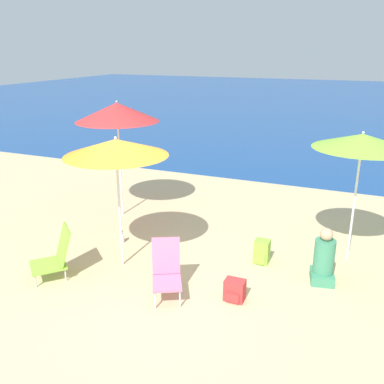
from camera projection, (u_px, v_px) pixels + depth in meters
name	position (u px, v px, depth m)	size (l,w,h in m)	color
ground_plane	(146.00, 280.00, 6.67)	(60.00, 60.00, 0.00)	#D1BA89
sea_water	(327.00, 100.00, 29.13)	(60.00, 40.00, 0.01)	#19478C
beach_umbrella_orange	(116.00, 148.00, 6.51)	(1.62, 1.62, 2.17)	white
beach_umbrella_lime	(362.00, 141.00, 6.70)	(1.54, 1.54, 2.21)	white
beach_umbrella_red	(117.00, 112.00, 8.60)	(1.70, 1.70, 2.44)	white
beach_chair_lime	(56.00, 255.00, 6.68)	(0.79, 0.79, 0.80)	silver
beach_chair_pink	(166.00, 269.00, 6.15)	(0.62, 0.69, 0.84)	silver
person_seated_far	(324.00, 260.00, 6.52)	(0.42, 0.47, 0.90)	#3F8C66
backpack_red	(235.00, 290.00, 6.10)	(0.29, 0.23, 0.32)	red
backpack_lime	(262.00, 252.00, 7.15)	(0.24, 0.25, 0.40)	#8ECC3D
water_bottle	(122.00, 238.00, 7.92)	(0.09, 0.09, 0.24)	silver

